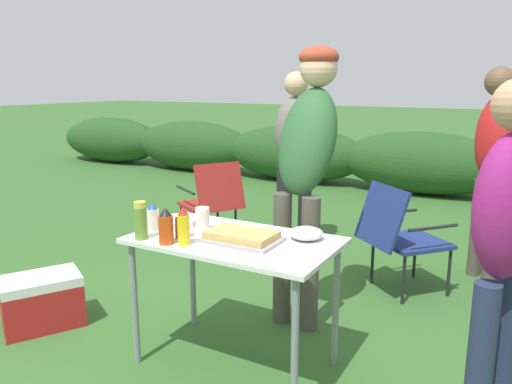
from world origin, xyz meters
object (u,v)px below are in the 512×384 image
(standing_person_in_gray_fleece, at_px, (505,233))
(mustard_bottle, at_px, (183,227))
(bbq_sauce_bottle, at_px, (182,226))
(mayo_bottle, at_px, (153,217))
(standing_person_in_red_jacket, at_px, (307,151))
(paper_cup_stack, at_px, (203,219))
(food_tray, at_px, (242,237))
(plate_stack, at_px, (178,222))
(relish_jar, at_px, (141,221))
(camp_chair_near_hedge, at_px, (400,233))
(standing_person_in_olive_jacket, at_px, (295,145))
(folding_table, at_px, (235,252))
(hot_sauce_bottle, at_px, (166,227))
(camp_chair_green_behind_table, at_px, (213,199))
(standing_person_with_beanie, at_px, (493,153))
(cooler_box, at_px, (42,301))
(mixing_bowl, at_px, (306,233))

(standing_person_in_gray_fleece, bearing_deg, mustard_bottle, -58.21)
(bbq_sauce_bottle, xyz_separation_m, mayo_bottle, (-0.22, 0.03, 0.01))
(standing_person_in_red_jacket, bearing_deg, paper_cup_stack, -114.02)
(food_tray, xyz_separation_m, mustard_bottle, (-0.24, -0.19, 0.07))
(plate_stack, distance_m, mayo_bottle, 0.16)
(food_tray, distance_m, paper_cup_stack, 0.31)
(bbq_sauce_bottle, bearing_deg, plate_stack, 133.11)
(relish_jar, xyz_separation_m, standing_person_in_red_jacket, (0.54, 0.96, 0.30))
(standing_person_in_red_jacket, distance_m, standing_person_in_gray_fleece, 1.38)
(food_tray, bearing_deg, camp_chair_near_hedge, 71.50)
(standing_person_in_olive_jacket, relative_size, camp_chair_near_hedge, 1.99)
(food_tray, xyz_separation_m, relish_jar, (-0.49, -0.22, 0.07))
(mayo_bottle, height_order, mustard_bottle, mustard_bottle)
(folding_table, height_order, standing_person_in_red_jacket, standing_person_in_red_jacket)
(paper_cup_stack, relative_size, camp_chair_near_hedge, 0.16)
(hot_sauce_bottle, bearing_deg, plate_stack, 117.01)
(standing_person_in_red_jacket, bearing_deg, food_tray, -90.00)
(standing_person_in_red_jacket, bearing_deg, mayo_bottle, -122.49)
(bbq_sauce_bottle, xyz_separation_m, relish_jar, (-0.18, -0.13, 0.03))
(mayo_bottle, bearing_deg, camp_chair_near_hedge, 56.08)
(paper_cup_stack, bearing_deg, camp_chair_green_behind_table, 122.64)
(camp_chair_near_hedge, bearing_deg, relish_jar, -79.45)
(camp_chair_green_behind_table, bearing_deg, food_tray, -111.05)
(paper_cup_stack, bearing_deg, mustard_bottle, -75.90)
(food_tray, bearing_deg, plate_stack, 171.56)
(paper_cup_stack, relative_size, standing_person_with_beanie, 0.08)
(food_tray, distance_m, cooler_box, 1.53)
(mixing_bowl, relative_size, standing_person_in_gray_fleece, 0.12)
(standing_person_in_red_jacket, height_order, camp_chair_green_behind_table, standing_person_in_red_jacket)
(folding_table, height_order, paper_cup_stack, paper_cup_stack)
(standing_person_in_gray_fleece, bearing_deg, standing_person_with_beanie, -152.04)
(standing_person_in_olive_jacket, bearing_deg, camp_chair_near_hedge, -68.85)
(folding_table, relative_size, standing_person_in_gray_fleece, 0.70)
(plate_stack, height_order, camp_chair_near_hedge, camp_chair_near_hedge)
(camp_chair_green_behind_table, bearing_deg, relish_jar, -125.58)
(food_tray, distance_m, camp_chair_green_behind_table, 2.18)
(plate_stack, bearing_deg, folding_table, -5.61)
(food_tray, bearing_deg, hot_sauce_bottle, -146.18)
(mayo_bottle, height_order, camp_chair_near_hedge, mayo_bottle)
(food_tray, relative_size, camp_chair_green_behind_table, 0.48)
(mustard_bottle, bearing_deg, plate_stack, 132.54)
(cooler_box, bearing_deg, standing_person_with_beanie, -17.26)
(relish_jar, bearing_deg, hot_sauce_bottle, 1.33)
(mayo_bottle, xyz_separation_m, cooler_box, (-0.85, -0.14, -0.65))
(standing_person_in_red_jacket, relative_size, camp_chair_green_behind_table, 2.15)
(mayo_bottle, xyz_separation_m, camp_chair_green_behind_table, (-0.80, 1.76, -0.35))
(plate_stack, bearing_deg, mustard_bottle, -47.46)
(relish_jar, relative_size, camp_chair_green_behind_table, 0.25)
(hot_sauce_bottle, height_order, standing_person_in_olive_jacket, standing_person_in_olive_jacket)
(paper_cup_stack, height_order, bbq_sauce_bottle, bbq_sauce_bottle)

